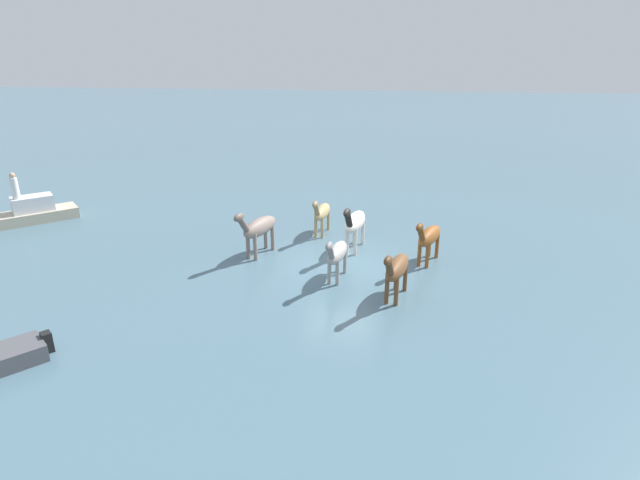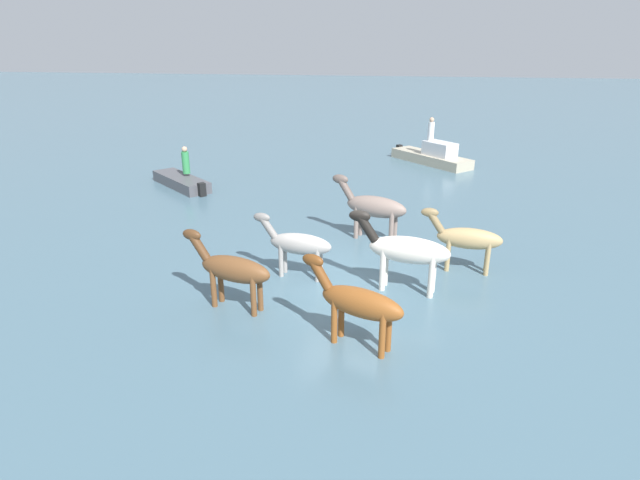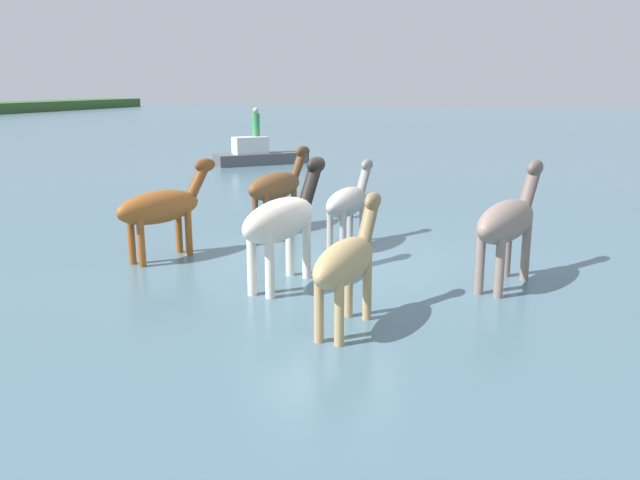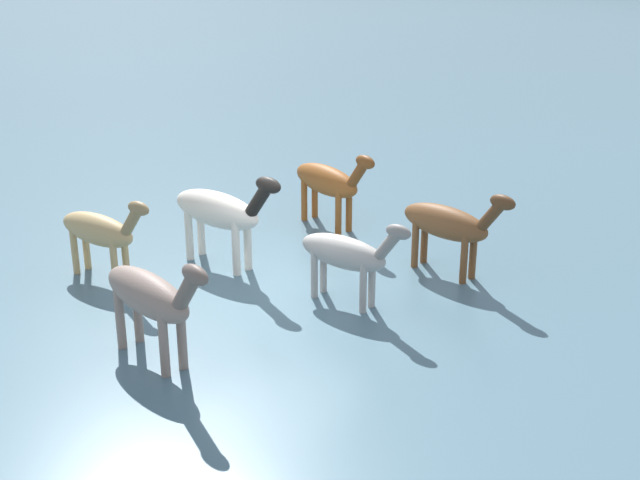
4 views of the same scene
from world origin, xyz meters
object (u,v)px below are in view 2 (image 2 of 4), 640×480
Objects in this scene: horse_dun_straggler at (298,244)px; horse_pinto_flank at (232,269)px; person_watcher_seated at (431,130)px; horse_rear_stallion at (358,302)px; horse_chestnut_trailing at (405,250)px; boat_skiff_near at (432,158)px; horse_lead at (466,238)px; person_boatman_standing at (186,161)px; boat_launch_far at (182,183)px; horse_gray_outer at (373,207)px.

horse_dun_straggler is 0.94× the size of horse_pinto_flank.
horse_rear_stallion is at bearing 84.16° from person_watcher_seated.
horse_chestnut_trailing is at bearing 86.46° from person_watcher_seated.
horse_lead is at bearing -42.22° from boat_skiff_near.
horse_lead is 13.68m from boat_skiff_near.
horse_rear_stallion reaches higher than person_boatman_standing.
horse_dun_straggler is 15.36m from boat_skiff_near.
boat_launch_far is (11.51, -7.01, -0.81)m from horse_lead.
boat_skiff_near is 12.60m from person_boatman_standing.
horse_gray_outer is 0.74× the size of boat_launch_far.
person_watcher_seated reaches higher than horse_pinto_flank.
horse_chestnut_trailing is 0.62× the size of boat_skiff_near.
horse_rear_stallion is 3.71m from horse_dun_straggler.
horse_pinto_flank is 0.56× the size of boat_skiff_near.
boat_launch_far is (10.99, 6.65, -0.16)m from boat_skiff_near.
boat_launch_far is (9.88, -8.54, -0.97)m from horse_chestnut_trailing.
horse_lead is at bearing -136.07° from horse_pinto_flank.
person_watcher_seated is (-10.82, -6.64, 1.58)m from boat_launch_far.
horse_chestnut_trailing reaches higher than horse_rear_stallion.
horse_chestnut_trailing is 15.26m from boat_skiff_near.
horse_lead is at bearing 147.42° from person_boatman_standing.
horse_dun_straggler is (1.77, 3.20, -0.16)m from horse_gray_outer.
boat_launch_far is at bearing 54.72° from person_boatman_standing.
boat_launch_far is at bearing -31.35° from horse_chestnut_trailing.
person_watcher_seated reaches higher than boat_launch_far.
person_watcher_seated is at bearing -74.17° from horse_rear_stallion.
boat_launch_far is at bearing -29.92° from horse_rear_stallion.
boat_launch_far is 2.92× the size of person_boatman_standing.
horse_rear_stallion is at bearing 174.20° from horse_pinto_flank.
horse_rear_stallion is 0.67× the size of boat_launch_far.
horse_pinto_flank is 11.89m from person_boatman_standing.
boat_skiff_near is 12.84m from boat_launch_far.
horse_dun_straggler is at bearing 171.11° from boat_launch_far.
horse_lead and person_boatman_standing have the same top height.
horse_rear_stallion is 0.88× the size of horse_chestnut_trailing.
boat_skiff_near is (-2.01, -17.98, -0.70)m from horse_rear_stallion.
horse_pinto_flank is 11.79m from boat_launch_far.
horse_rear_stallion is 0.91× the size of horse_gray_outer.
horse_chestnut_trailing is (-1.08, 3.56, 0.02)m from horse_gray_outer.
horse_rear_stallion is 6.35m from horse_gray_outer.
horse_pinto_flank is at bearing 35.92° from horse_lead.
horse_rear_stallion is 14.54m from person_boatman_standing.
person_watcher_seated is (0.17, 0.01, 1.43)m from boat_skiff_near.
horse_dun_straggler is at bearing 75.64° from person_watcher_seated.
person_boatman_standing is at bearing -103.76° from boat_skiff_near.
horse_pinto_flank is at bearing 79.39° from horse_gray_outer.
horse_pinto_flank is at bearing 160.48° from boat_launch_far.
horse_rear_stallion reaches higher than horse_dun_straggler.
person_watcher_seated is at bearing -130.23° from boat_skiff_near.
person_boatman_standing is at bearing -26.13° from horse_lead.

